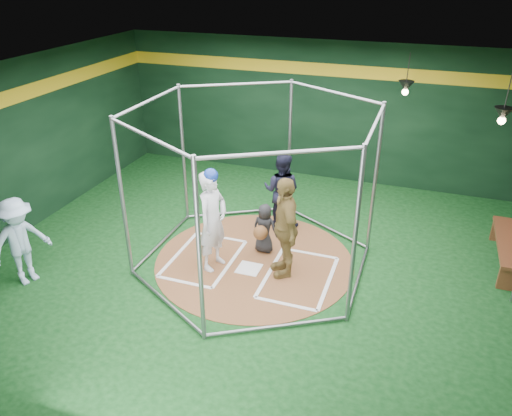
% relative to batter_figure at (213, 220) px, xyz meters
% --- Properties ---
extents(room_shell, '(10.10, 9.10, 3.53)m').
position_rel_batter_figure_xyz_m(room_shell, '(0.65, 0.42, 0.76)').
color(room_shell, '#0B3411').
rests_on(room_shell, ground).
extents(clay_disc, '(3.80, 3.80, 0.01)m').
position_rel_batter_figure_xyz_m(clay_disc, '(0.65, 0.41, -0.99)').
color(clay_disc, brown).
rests_on(clay_disc, ground).
extents(home_plate, '(0.43, 0.43, 0.01)m').
position_rel_batter_figure_xyz_m(home_plate, '(0.65, 0.11, -0.97)').
color(home_plate, white).
rests_on(home_plate, clay_disc).
extents(batter_box_left, '(1.17, 1.77, 0.01)m').
position_rel_batter_figure_xyz_m(batter_box_left, '(-0.30, 0.16, -0.98)').
color(batter_box_left, white).
rests_on(batter_box_left, clay_disc).
extents(batter_box_right, '(1.17, 1.77, 0.01)m').
position_rel_batter_figure_xyz_m(batter_box_right, '(1.60, 0.16, -0.98)').
color(batter_box_right, white).
rests_on(batter_box_right, clay_disc).
extents(batting_cage, '(4.05, 4.67, 3.00)m').
position_rel_batter_figure_xyz_m(batting_cage, '(0.65, 0.41, 0.51)').
color(batting_cage, gray).
rests_on(batting_cage, ground).
extents(pendant_lamp_near, '(0.34, 0.34, 0.90)m').
position_rel_batter_figure_xyz_m(pendant_lamp_near, '(2.85, 4.01, 1.75)').
color(pendant_lamp_near, black).
rests_on(pendant_lamp_near, room_shell).
extents(pendant_lamp_far, '(0.34, 0.34, 0.90)m').
position_rel_batter_figure_xyz_m(pendant_lamp_far, '(4.65, 2.41, 1.75)').
color(pendant_lamp_far, black).
rests_on(pendant_lamp_far, room_shell).
extents(batter_figure, '(0.59, 0.78, 1.98)m').
position_rel_batter_figure_xyz_m(batter_figure, '(0.00, 0.00, 0.00)').
color(batter_figure, silver).
rests_on(batter_figure, clay_disc).
extents(visitor_leopard, '(0.95, 1.20, 1.90)m').
position_rel_batter_figure_xyz_m(visitor_leopard, '(1.29, 0.23, -0.03)').
color(visitor_leopard, '#A88B48').
rests_on(visitor_leopard, clay_disc).
extents(catcher_figure, '(0.51, 0.57, 1.01)m').
position_rel_batter_figure_xyz_m(catcher_figure, '(0.72, 0.80, -0.47)').
color(catcher_figure, black).
rests_on(catcher_figure, clay_disc).
extents(umpire, '(0.81, 0.64, 1.64)m').
position_rel_batter_figure_xyz_m(umpire, '(0.72, 1.95, -0.16)').
color(umpire, black).
rests_on(umpire, clay_disc).
extents(bystander_blue, '(0.92, 1.20, 1.64)m').
position_rel_batter_figure_xyz_m(bystander_blue, '(-2.98, -1.55, -0.17)').
color(bystander_blue, '#AFCDE8').
rests_on(bystander_blue, ground).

